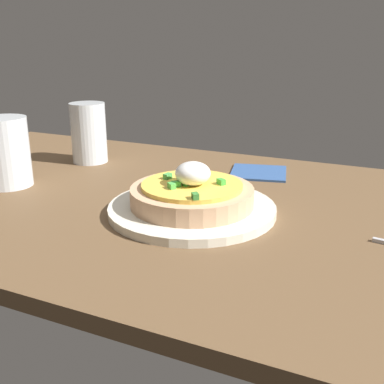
% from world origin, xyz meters
% --- Properties ---
extents(dining_table, '(1.15, 0.65, 0.02)m').
position_xyz_m(dining_table, '(0.00, 0.00, 0.01)').
color(dining_table, brown).
rests_on(dining_table, ground).
extents(plate, '(0.24, 0.24, 0.01)m').
position_xyz_m(plate, '(0.07, -0.04, 0.03)').
color(plate, silver).
rests_on(plate, dining_table).
extents(pizza, '(0.18, 0.18, 0.07)m').
position_xyz_m(pizza, '(0.07, -0.04, 0.05)').
color(pizza, tan).
rests_on(pizza, plate).
extents(cup_near, '(0.08, 0.08, 0.12)m').
position_xyz_m(cup_near, '(-0.27, -0.06, 0.08)').
color(cup_near, silver).
rests_on(cup_near, dining_table).
extents(cup_far, '(0.07, 0.07, 0.12)m').
position_xyz_m(cup_far, '(-0.24, 0.13, 0.07)').
color(cup_far, silver).
rests_on(cup_far, dining_table).
extents(napkin, '(0.12, 0.12, 0.00)m').
position_xyz_m(napkin, '(0.10, 0.19, 0.02)').
color(napkin, '#2E4E86').
rests_on(napkin, dining_table).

